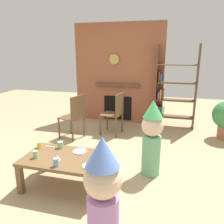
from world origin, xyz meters
TOP-DOWN VIEW (x-y plane):
  - ground_plane at (0.00, 0.00)m, footprint 12.00×12.00m
  - brick_fireplace_feature at (-0.25, 2.60)m, footprint 2.20×0.28m
  - bookshelf at (1.05, 2.40)m, footprint 0.90×0.28m
  - coffee_table at (-0.26, -0.45)m, footprint 1.05×0.66m
  - paper_cup_near_left at (-0.25, -0.69)m, footprint 0.06×0.06m
  - paper_cup_near_right at (-0.73, -0.28)m, footprint 0.07×0.07m
  - paper_cup_center at (-0.60, -0.56)m, footprint 0.06×0.06m
  - paper_cup_far_left at (-0.44, -0.21)m, footprint 0.08×0.08m
  - paper_plate_front at (-0.13, -0.26)m, footprint 0.19×0.19m
  - paper_plate_rear at (0.13, -0.60)m, footprint 0.16×0.16m
  - birthday_cake_slice at (-0.32, -0.54)m, footprint 0.10×0.10m
  - table_fork at (-0.60, -0.22)m, footprint 0.15×0.02m
  - child_with_cone_hat at (0.53, -1.32)m, footprint 0.31×0.31m
  - child_in_pink at (0.80, 0.15)m, footprint 0.31×0.31m
  - dining_chair_left at (-0.82, 1.14)m, footprint 0.50×0.50m
  - dining_chair_middle at (-0.08, 1.57)m, footprint 0.46×0.46m

SIDE VIEW (x-z plane):
  - ground_plane at x=0.00m, z-range 0.00..0.00m
  - coffee_table at x=-0.26m, z-range 0.15..0.57m
  - table_fork at x=-0.60m, z-range 0.42..0.43m
  - paper_plate_front at x=-0.13m, z-range 0.42..0.44m
  - paper_plate_rear at x=0.13m, z-range 0.42..0.44m
  - birthday_cake_slice at x=-0.32m, z-range 0.42..0.49m
  - paper_cup_near_right at x=-0.73m, z-range 0.42..0.51m
  - paper_cup_far_left at x=-0.44m, z-range 0.42..0.52m
  - paper_cup_center at x=-0.60m, z-range 0.42..0.52m
  - paper_cup_near_left at x=-0.25m, z-range 0.42..0.52m
  - dining_chair_left at x=-0.82m, z-range 0.06..0.96m
  - dining_chair_middle at x=-0.08m, z-range 0.06..0.96m
  - child_in_pink at x=0.80m, z-range 0.03..1.14m
  - child_with_cone_hat at x=0.53m, z-range 0.03..1.15m
  - bookshelf at x=1.05m, z-range -0.10..1.80m
  - brick_fireplace_feature at x=-0.25m, z-range -0.01..2.39m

